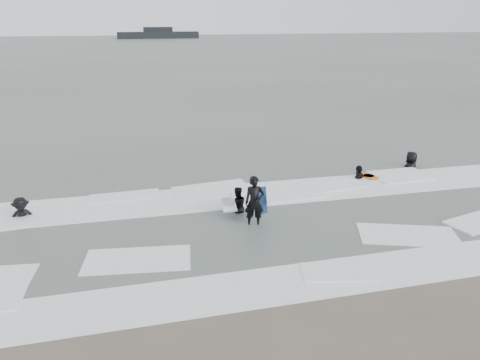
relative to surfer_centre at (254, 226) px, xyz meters
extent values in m
plane|color=brown|center=(-0.09, -3.21, 0.00)|extent=(320.00, 320.00, 0.00)
plane|color=#47544C|center=(-0.09, 76.79, 0.06)|extent=(320.00, 320.00, 0.00)
imported|color=black|center=(0.00, 0.00, 0.00)|extent=(0.73, 0.54, 1.85)
imported|color=black|center=(-0.31, 1.31, 0.00)|extent=(0.78, 0.62, 1.56)
imported|color=black|center=(-8.00, 2.49, 0.00)|extent=(1.18, 0.82, 1.68)
imported|color=black|center=(5.79, 3.67, 0.00)|extent=(1.10, 1.01, 1.81)
imported|color=black|center=(9.01, 4.66, 0.00)|extent=(1.11, 1.11, 1.95)
cube|color=white|center=(-0.09, -3.81, 0.03)|extent=(30.03, 2.32, 0.07)
cube|color=white|center=(-0.09, 2.79, 0.04)|extent=(30.00, 2.60, 0.09)
cube|color=black|center=(5.47, 133.75, 1.00)|extent=(23.95, 4.28, 1.88)
cube|color=black|center=(5.47, 133.75, 2.63)|extent=(8.56, 2.57, 1.37)
camera|label=1|loc=(-3.84, -14.31, 6.98)|focal=35.00mm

